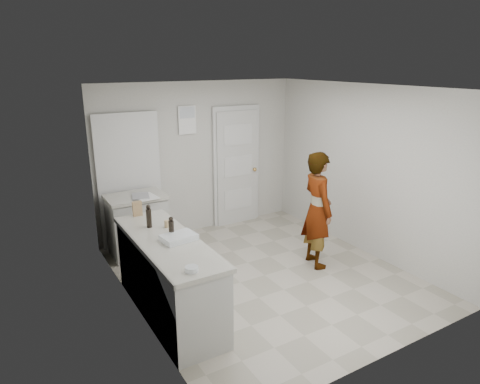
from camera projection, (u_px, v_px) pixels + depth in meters
ground at (265, 275)px, 5.84m from camera, size 4.00×4.00×0.00m
room_shell at (191, 173)px, 7.05m from camera, size 4.00×4.00×4.00m
main_counter at (169, 280)px, 4.84m from camera, size 0.64×1.96×0.93m
side_counter at (138, 227)px, 6.37m from camera, size 0.84×0.61×0.93m
person at (317, 210)px, 5.93m from camera, size 0.51×0.67×1.64m
cake_mix_box at (137, 209)px, 5.39m from camera, size 0.12×0.06×0.19m
spice_jar at (167, 224)px, 5.02m from camera, size 0.06×0.06×0.08m
oil_cruet_a at (171, 227)px, 4.73m from camera, size 0.06×0.06×0.24m
oil_cruet_b at (149, 216)px, 5.00m from camera, size 0.06×0.06×0.28m
baking_dish at (179, 238)px, 4.67m from camera, size 0.39×0.30×0.06m
egg_bowl at (192, 269)px, 3.98m from camera, size 0.13×0.13×0.05m
papers at (146, 197)px, 6.14m from camera, size 0.31×0.38×0.01m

